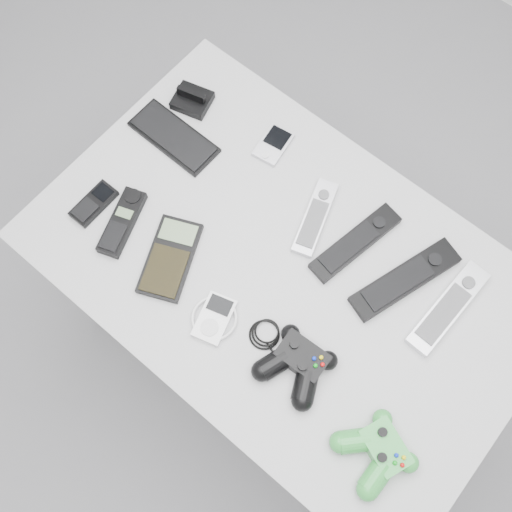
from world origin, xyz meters
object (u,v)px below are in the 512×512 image
Objects in this scene: calculator at (170,258)px; controller_green at (378,451)px; mobile_phone at (94,203)px; cordless_handset at (122,222)px; desk at (284,277)px; remote_black_a at (355,242)px; mp3_player at (214,318)px; pda_keyboard at (174,137)px; remote_black_b at (405,279)px; remote_silver_b at (448,308)px; controller_black at (298,363)px; pda at (273,145)px; remote_silver_a at (315,217)px.

calculator is 1.25× the size of controller_green.
mobile_phone is at bearing 159.53° from calculator.
desk is at bearing 4.07° from cordless_handset.
mp3_player is (-0.13, -0.33, -0.00)m from remote_black_a.
mp3_player is at bearing -102.94° from desk.
desk is 4.98× the size of pda_keyboard.
pda_keyboard is 0.85× the size of remote_black_b.
remote_silver_b is 1.44× the size of cordless_handset.
pda_keyboard is 1.46× the size of controller_green.
controller_black is at bearing -167.37° from controller_green.
controller_green is (0.60, -0.41, 0.02)m from pda.
mobile_phone is 0.69× the size of cordless_handset.
desk is 0.39m from cordless_handset.
cordless_handset is at bearing -161.19° from controller_green.
pda is 0.59× the size of cordless_handset.
mobile_phone is 0.39m from mp3_player.
remote_black_b reaches higher than pda.
pda is (0.20, 0.14, 0.00)m from pda_keyboard.
remote_black_b is 2.31× the size of mobile_phone.
controller_green is at bearing -42.86° from pda.
controller_black reaches higher than mobile_phone.
remote_silver_b is (0.24, 0.01, 0.00)m from remote_black_a.
cordless_handset is 0.67× the size of controller_black.
remote_silver_b is 0.51m from mp3_player.
remote_silver_b is 0.83m from mobile_phone.
controller_black reaches higher than remote_silver_a.
remote_silver_a is at bearing 162.79° from controller_green.
pda is at bearing 34.92° from pda_keyboard.
remote_silver_a is at bearing 21.71° from cordless_handset.
controller_green is (0.43, 0.00, 0.01)m from mp3_player.
controller_black is (0.18, -0.29, 0.01)m from remote_silver_a.
mp3_player is at bearing -36.03° from pda_keyboard.
mp3_player is at bearing -26.09° from cordless_handset.
remote_black_a is 1.24× the size of calculator.
controller_black is (0.37, -0.00, 0.02)m from calculator.
remote_black_b is (0.24, 0.01, 0.00)m from remote_silver_a.
pda is 0.64× the size of controller_green.
remote_silver_a is 0.77× the size of controller_black.
cordless_handset reaches higher than pda_keyboard.
mp3_player is (-0.37, -0.34, -0.00)m from remote_silver_b.
cordless_handset is 0.51m from controller_black.
remote_black_a is 0.90× the size of remote_black_b.
cordless_handset is at bearing -118.14° from pda.
remote_silver_a is 0.44m from cordless_handset.
mobile_phone is at bearing -159.50° from desk.
controller_black reaches higher than remote_black_b.
remote_black_a is 0.24m from remote_silver_b.
cordless_handset is at bearing -156.88° from remote_silver_a.
remote_black_a is 1.54× the size of controller_green.
remote_silver_b is 0.35m from controller_black.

